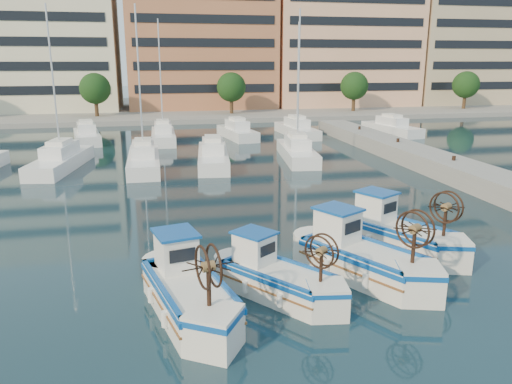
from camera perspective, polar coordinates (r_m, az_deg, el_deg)
name	(u,v)px	position (r m, az deg, el deg)	size (l,w,h in m)	color
ground	(350,279)	(18.74, 10.71, -9.77)	(300.00, 300.00, 0.00)	#193743
waterfront	(252,39)	(82.38, -0.44, 17.13)	(180.00, 40.00, 25.60)	gray
yacht_marina	(195,145)	(44.15, -6.94, 5.31)	(41.60, 23.80, 11.50)	white
fishing_boat_a	(187,289)	(15.99, -7.85, -10.88)	(2.94, 4.90, 2.97)	white
fishing_boat_b	(276,276)	(16.98, 2.29, -9.53)	(3.75, 4.20, 2.61)	white
fishing_boat_c	(361,256)	(18.66, 11.87, -7.14)	(4.01, 5.03, 3.05)	white
fishing_boat_d	(397,232)	(21.56, 15.81, -4.42)	(3.90, 4.92, 2.98)	white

